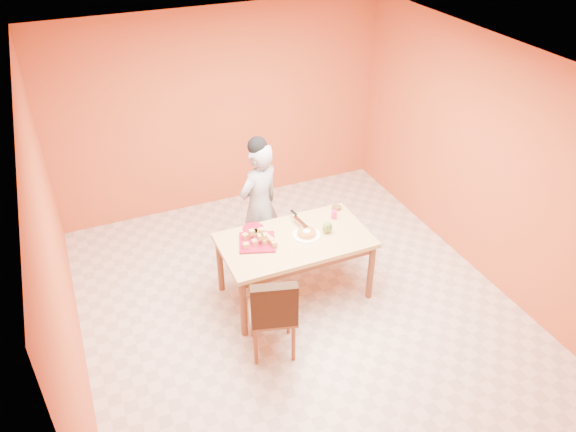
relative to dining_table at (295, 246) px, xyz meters
name	(u,v)px	position (x,y,z in m)	size (l,w,h in m)	color
floor	(297,306)	(-0.06, -0.22, -0.67)	(5.00, 5.00, 0.00)	beige
ceiling	(300,67)	(-0.06, -0.22, 2.03)	(5.00, 5.00, 0.00)	silver
wall_back	(221,111)	(-0.06, 2.28, 0.68)	(4.50, 4.50, 0.00)	#CE502F
wall_left	(56,259)	(-2.31, -0.22, 0.68)	(5.00, 5.00, 0.00)	#CE502F
wall_right	(483,160)	(2.19, -0.22, 0.68)	(5.00, 5.00, 0.00)	#CE502F
dining_table	(295,246)	(0.00, 0.00, 0.00)	(1.60, 0.90, 0.76)	tan
dining_chair	(273,311)	(-0.54, -0.70, -0.15)	(0.57, 0.64, 0.99)	brown
pastry_pile	(257,237)	(-0.40, 0.08, 0.17)	(0.34, 0.34, 0.11)	tan
person	(259,205)	(-0.13, 0.73, 0.12)	(0.57, 0.38, 1.58)	gray
pastry_platter	(257,242)	(-0.40, 0.08, 0.11)	(0.37, 0.37, 0.02)	maroon
red_dinner_plate	(253,228)	(-0.34, 0.35, 0.10)	(0.23, 0.23, 0.01)	maroon
white_cake_plate	(307,235)	(0.14, 0.00, 0.10)	(0.30, 0.30, 0.01)	white
sponge_cake	(307,233)	(0.14, 0.00, 0.13)	(0.20, 0.20, 0.05)	orange
cake_server	(301,222)	(0.15, 0.18, 0.16)	(0.05, 0.26, 0.01)	white
egg_ornament	(327,227)	(0.37, -0.04, 0.16)	(0.11, 0.09, 0.14)	olive
magenta_glass	(334,215)	(0.56, 0.19, 0.14)	(0.06, 0.06, 0.09)	#D11F6B
checker_tin	(336,208)	(0.68, 0.35, 0.11)	(0.11, 0.11, 0.03)	#331C0D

